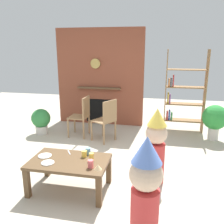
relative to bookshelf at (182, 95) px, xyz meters
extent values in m
plane|color=#BCB29E|center=(-1.41, -2.40, -0.87)|extent=(12.00, 12.00, 0.00)
cube|color=brown|center=(-2.01, 0.20, 0.33)|extent=(2.20, 0.18, 2.40)
cube|color=black|center=(-2.01, 0.10, -0.52)|extent=(0.70, 0.02, 0.60)
cube|color=brown|center=(-2.01, 0.06, 0.08)|extent=(1.10, 0.10, 0.04)
cylinder|color=tan|center=(-2.10, 0.08, 0.68)|extent=(0.24, 0.04, 0.24)
cube|color=olive|center=(-0.37, 0.00, 0.08)|extent=(0.02, 0.28, 1.90)
cube|color=olive|center=(0.51, 0.00, 0.08)|extent=(0.02, 0.28, 1.90)
cube|color=olive|center=(0.07, 0.00, -0.62)|extent=(0.86, 0.28, 0.02)
cube|color=olive|center=(0.07, 0.00, -0.22)|extent=(0.86, 0.28, 0.02)
cube|color=olive|center=(0.07, 0.00, 0.18)|extent=(0.86, 0.28, 0.02)
cube|color=olive|center=(0.07, 0.00, 0.58)|extent=(0.86, 0.28, 0.02)
cube|color=#B23333|center=(-0.31, 0.00, -0.52)|extent=(0.04, 0.20, 0.19)
cube|color=#3359A5|center=(-0.26, 0.00, -0.50)|extent=(0.04, 0.20, 0.22)
cube|color=#3F8C4C|center=(-0.20, 0.00, -0.53)|extent=(0.03, 0.20, 0.16)
cube|color=gold|center=(-0.31, 0.00, -0.09)|extent=(0.03, 0.20, 0.24)
cube|color=#8C4C99|center=(-0.27, 0.00, -0.11)|extent=(0.03, 0.20, 0.20)
cube|color=#D87F3F|center=(-0.31, 0.00, 0.27)|extent=(0.03, 0.20, 0.17)
cube|color=#4C4C51|center=(-0.26, 0.00, 0.29)|extent=(0.03, 0.20, 0.19)
cube|color=#B23333|center=(-0.22, 0.00, 0.32)|extent=(0.02, 0.20, 0.26)
cube|color=brown|center=(-1.67, -2.92, -0.44)|extent=(1.07, 0.66, 0.04)
cube|color=brown|center=(-2.16, -3.20, -0.67)|extent=(0.07, 0.07, 0.41)
cube|color=brown|center=(-1.17, -3.20, -0.67)|extent=(0.07, 0.07, 0.41)
cube|color=brown|center=(-2.16, -2.63, -0.67)|extent=(0.07, 0.07, 0.41)
cube|color=brown|center=(-1.17, -2.63, -0.67)|extent=(0.07, 0.07, 0.41)
cylinder|color=#669EE0|center=(-1.47, -2.68, -0.37)|extent=(0.07, 0.07, 0.09)
cylinder|color=#F2CC4C|center=(-1.36, -2.87, -0.37)|extent=(0.06, 0.06, 0.11)
cylinder|color=#E5666B|center=(-1.32, -3.06, -0.37)|extent=(0.07, 0.07, 0.10)
cylinder|color=#F2CC4C|center=(-1.50, -2.77, -0.38)|extent=(0.07, 0.07, 0.09)
cylinder|color=white|center=(-1.91, -3.06, -0.41)|extent=(0.17, 0.17, 0.01)
cylinder|color=white|center=(-2.05, -2.87, -0.41)|extent=(0.19, 0.19, 0.01)
cone|color=#EAC68C|center=(-1.21, -3.09, -0.39)|extent=(0.10, 0.10, 0.07)
cube|color=silver|center=(-1.76, -2.69, -0.42)|extent=(0.09, 0.13, 0.01)
cylinder|color=#D13838|center=(-0.58, -3.69, -0.56)|extent=(0.28, 0.28, 0.63)
sphere|color=beige|center=(-0.58, -3.69, -0.08)|extent=(0.32, 0.32, 0.32)
cone|color=#668CE5|center=(-0.58, -3.69, 0.17)|extent=(0.29, 0.29, 0.26)
cylinder|color=#D13838|center=(-0.51, -2.45, -0.57)|extent=(0.27, 0.27, 0.60)
sphere|color=beige|center=(-0.51, -2.45, -0.11)|extent=(0.31, 0.31, 0.31)
cone|color=#F2D14C|center=(-0.51, -2.45, 0.13)|extent=(0.28, 0.28, 0.25)
cube|color=#9E7A51|center=(-2.25, -0.85, -0.43)|extent=(0.42, 0.42, 0.02)
cube|color=#9E7A51|center=(-2.07, -0.86, -0.20)|extent=(0.05, 0.40, 0.45)
cylinder|color=#9E7A51|center=(-2.42, -0.66, -0.66)|extent=(0.04, 0.04, 0.43)
cylinder|color=#9E7A51|center=(-2.44, -1.02, -0.66)|extent=(0.04, 0.04, 0.43)
cylinder|color=#9E7A51|center=(-2.07, -0.68, -0.66)|extent=(0.04, 0.04, 0.43)
cylinder|color=#9E7A51|center=(-2.08, -1.04, -0.66)|extent=(0.04, 0.04, 0.43)
cube|color=#9E7A51|center=(-1.64, -1.01, -0.43)|extent=(0.54, 0.54, 0.02)
cube|color=#9E7A51|center=(-1.48, -1.10, -0.20)|extent=(0.22, 0.36, 0.45)
cylinder|color=#9E7A51|center=(-1.71, -0.76, -0.66)|extent=(0.04, 0.04, 0.43)
cylinder|color=#9E7A51|center=(-1.89, -1.08, -0.66)|extent=(0.04, 0.04, 0.43)
cylinder|color=#9E7A51|center=(-1.40, -0.94, -0.66)|extent=(0.04, 0.04, 0.43)
cylinder|color=#9E7A51|center=(-1.58, -1.26, -0.66)|extent=(0.04, 0.04, 0.43)
cylinder|color=beige|center=(0.67, -0.50, -0.73)|extent=(0.22, 0.22, 0.28)
sphere|color=green|center=(0.67, -0.50, -0.37)|extent=(0.53, 0.53, 0.53)
cylinder|color=beige|center=(-3.14, -0.90, -0.78)|extent=(0.27, 0.27, 0.19)
sphere|color=#318240|center=(-3.14, -0.90, -0.50)|extent=(0.43, 0.43, 0.43)
camera|label=1|loc=(-0.49, -5.75, 1.08)|focal=38.71mm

